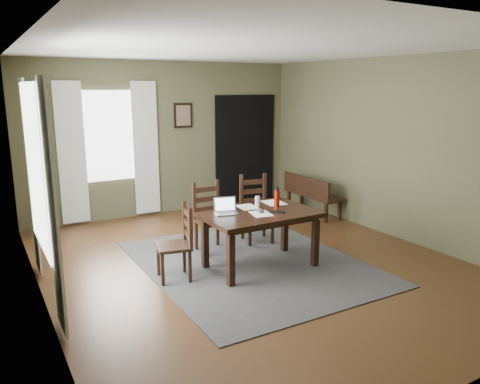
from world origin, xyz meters
TOP-DOWN VIEW (x-y plane):
  - ground at (0.00, 0.00)m, footprint 5.00×6.00m
  - room_shell at (0.00, 0.00)m, footprint 5.02×6.02m
  - rug at (0.00, 0.00)m, footprint 2.60×3.20m
  - dining_table at (0.03, -0.16)m, footprint 1.43×0.87m
  - chair_end at (-1.02, 0.01)m, footprint 0.47×0.46m
  - chair_back_left at (-0.23, 0.73)m, footprint 0.43×0.43m
  - chair_back_right at (0.55, 0.78)m, footprint 0.51×0.51m
  - bench at (2.16, 1.52)m, footprint 0.40×1.25m
  - laptop at (-0.35, 0.04)m, footprint 0.33×0.29m
  - computer_mouse at (0.04, -0.15)m, footprint 0.07×0.11m
  - tv_remote at (0.22, -0.26)m, footprint 0.14×0.17m
  - drinking_glass at (0.16, 0.12)m, footprint 0.08×0.08m
  - water_bottle at (0.38, -0.00)m, footprint 0.08×0.08m
  - paper_c at (0.03, 0.16)m, footprint 0.25×0.31m
  - paper_d at (0.46, 0.18)m, footprint 0.29×0.36m
  - paper_e at (0.00, -0.21)m, footprint 0.28×0.34m
  - window_left at (-2.47, 0.20)m, footprint 0.01×1.30m
  - window_back at (-1.00, 2.97)m, footprint 1.00×0.01m
  - curtain_left_near at (-2.44, -0.62)m, footprint 0.03×0.48m
  - curtain_left_far at (-2.44, 1.02)m, footprint 0.03×0.48m
  - curtain_back_left at (-1.62, 2.94)m, footprint 0.44×0.03m
  - curtain_back_right at (-0.38, 2.94)m, footprint 0.44×0.03m
  - framed_picture at (0.35, 2.97)m, footprint 0.34×0.03m
  - doorway_back at (1.65, 2.97)m, footprint 1.30×0.03m

SIDE VIEW (x-z plane):
  - ground at x=0.00m, z-range -0.01..0.00m
  - rug at x=0.00m, z-range 0.00..0.01m
  - bench at x=2.16m, z-range 0.07..0.77m
  - chair_end at x=-1.02m, z-range -0.01..0.90m
  - chair_back_left at x=-0.23m, z-range -0.01..0.95m
  - chair_back_right at x=0.55m, z-range -0.01..0.97m
  - dining_table at x=0.03m, z-range 0.28..0.99m
  - paper_c at x=0.03m, z-range 0.72..0.73m
  - paper_e at x=0.00m, z-range 0.72..0.73m
  - paper_d at x=0.46m, z-range 0.72..0.73m
  - tv_remote at x=0.22m, z-range 0.72..0.74m
  - computer_mouse at x=0.04m, z-range 0.72..0.76m
  - laptop at x=-0.35m, z-range 0.68..0.87m
  - drinking_glass at x=0.16m, z-range 0.72..0.86m
  - water_bottle at x=0.38m, z-range 0.71..0.96m
  - doorway_back at x=1.65m, z-range 0.00..2.10m
  - curtain_left_near at x=-2.44m, z-range 0.05..2.35m
  - curtain_left_far at x=-2.44m, z-range 0.05..2.35m
  - curtain_back_left at x=-1.62m, z-range 0.05..2.35m
  - curtain_back_right at x=-0.38m, z-range 0.05..2.35m
  - window_left at x=-2.47m, z-range 0.60..2.30m
  - window_back at x=-1.00m, z-range 0.70..2.20m
  - framed_picture at x=0.35m, z-range 1.53..1.97m
  - room_shell at x=0.00m, z-range 0.45..3.16m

